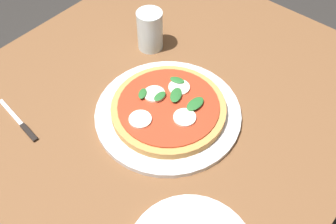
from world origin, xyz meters
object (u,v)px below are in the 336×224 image
serving_tray (168,113)px  knife (22,125)px  dining_table (143,145)px  pizza (168,108)px  glass_cup (150,30)px

serving_tray → knife: size_ratio=2.06×
serving_tray → knife: (-0.23, 0.22, -0.00)m
dining_table → pizza: pizza is taller
dining_table → serving_tray: bearing=-43.7°
serving_tray → glass_cup: size_ratio=3.09×
dining_table → knife: size_ratio=7.24×
knife → serving_tray: bearing=-44.2°
knife → glass_cup: bearing=-5.8°
dining_table → serving_tray: 0.13m
pizza → dining_table: bearing=136.6°
serving_tray → pizza: (0.00, -0.00, 0.02)m
pizza → knife: size_ratio=1.61×
dining_table → pizza: 0.15m
serving_tray → glass_cup: (0.15, 0.18, 0.05)m
serving_tray → pizza: size_ratio=1.28×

